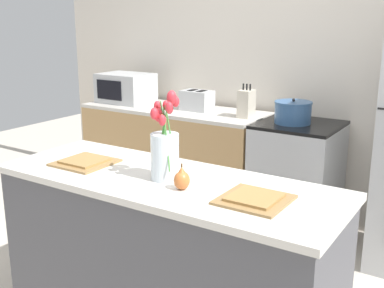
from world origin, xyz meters
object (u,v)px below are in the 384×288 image
(pear_figurine, at_px, (182,179))
(plate_setting_right, at_px, (254,199))
(plate_setting_left, at_px, (85,162))
(flower_vase, at_px, (165,149))
(toaster, at_px, (197,100))
(cooking_pot, at_px, (293,112))
(knife_block, at_px, (246,104))
(stove_range, at_px, (296,181))
(microwave, at_px, (126,88))

(pear_figurine, xyz_separation_m, plate_setting_right, (0.35, 0.05, -0.04))
(plate_setting_left, bearing_deg, plate_setting_right, 0.00)
(flower_vase, xyz_separation_m, toaster, (-0.85, 1.63, -0.07))
(flower_vase, height_order, cooking_pot, flower_vase)
(plate_setting_right, distance_m, knife_block, 1.83)
(toaster, relative_size, cooking_pot, 1.00)
(stove_range, distance_m, plate_setting_left, 1.81)
(stove_range, bearing_deg, knife_block, -176.88)
(plate_setting_right, height_order, toaster, toaster)
(stove_range, xyz_separation_m, plate_setting_right, (0.41, -1.64, 0.47))
(pear_figurine, distance_m, cooking_pot, 1.67)
(flower_vase, xyz_separation_m, pear_figurine, (0.15, -0.08, -0.10))
(cooking_pot, bearing_deg, pear_figurine, -86.24)
(stove_range, xyz_separation_m, cooking_pot, (-0.05, -0.03, 0.54))
(pear_figurine, distance_m, knife_block, 1.74)
(stove_range, bearing_deg, microwave, -179.98)
(pear_figurine, height_order, toaster, toaster)
(plate_setting_right, distance_m, cooking_pot, 1.68)
(flower_vase, relative_size, pear_figurine, 3.56)
(cooking_pot, xyz_separation_m, knife_block, (-0.39, 0.00, 0.03))
(stove_range, height_order, microwave, microwave)
(plate_setting_right, relative_size, toaster, 1.04)
(toaster, bearing_deg, flower_vase, -62.61)
(plate_setting_right, relative_size, microwave, 0.61)
(stove_range, relative_size, microwave, 1.91)
(toaster, xyz_separation_m, cooking_pot, (0.89, -0.05, -0.00))
(pear_figurine, distance_m, plate_setting_left, 0.67)
(cooking_pot, bearing_deg, toaster, 176.92)
(cooking_pot, bearing_deg, stove_range, 28.57)
(flower_vase, height_order, knife_block, flower_vase)
(plate_setting_left, distance_m, microwave, 1.98)
(pear_figurine, bearing_deg, toaster, 120.24)
(plate_setting_right, xyz_separation_m, microwave, (-2.12, 1.64, 0.12))
(plate_setting_right, distance_m, microwave, 2.68)
(plate_setting_right, bearing_deg, pear_figurine, -171.96)
(pear_figurine, height_order, plate_setting_left, pear_figurine)
(plate_setting_left, relative_size, knife_block, 1.08)
(stove_range, xyz_separation_m, microwave, (-1.71, -0.00, 0.59))
(plate_setting_left, xyz_separation_m, microwave, (-1.10, 1.64, 0.12))
(flower_vase, bearing_deg, toaster, 117.39)
(toaster, height_order, cooking_pot, cooking_pot)
(pear_figurine, relative_size, plate_setting_left, 0.43)
(knife_block, bearing_deg, flower_vase, -77.50)
(stove_range, height_order, plate_setting_left, plate_setting_left)
(cooking_pot, distance_m, knife_block, 0.39)
(pear_figurine, distance_m, toaster, 1.98)
(knife_block, bearing_deg, cooking_pot, -0.25)
(stove_range, distance_m, pear_figurine, 1.76)
(flower_vase, xyz_separation_m, knife_block, (-0.35, 1.59, -0.04))
(plate_setting_left, height_order, toaster, toaster)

